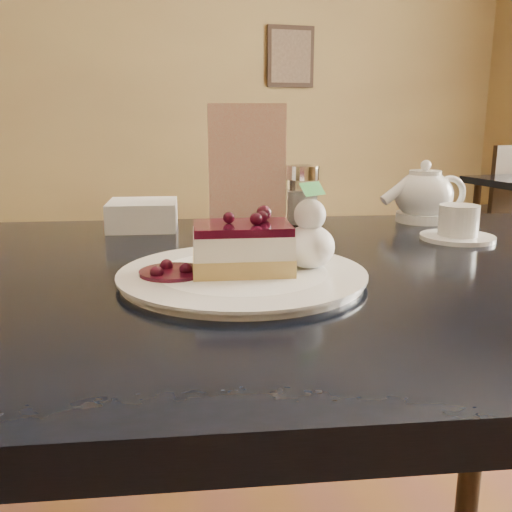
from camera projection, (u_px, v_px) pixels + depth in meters
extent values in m
cube|color=#A2894D|center=(91.00, 63.00, 4.90)|extent=(8.00, 0.02, 3.00)
cube|color=black|center=(291.00, 57.00, 5.31)|extent=(0.45, 0.03, 0.55)
cube|color=black|center=(239.00, 284.00, 0.83)|extent=(1.45, 1.08, 0.04)
cylinder|color=black|center=(477.00, 399.00, 1.35)|extent=(0.06, 0.06, 0.78)
cylinder|color=white|center=(242.00, 276.00, 0.77)|extent=(0.33, 0.33, 0.01)
cube|color=tan|center=(242.00, 263.00, 0.77)|extent=(0.15, 0.11, 0.02)
cube|color=white|center=(242.00, 243.00, 0.76)|extent=(0.14, 0.11, 0.03)
cube|color=black|center=(242.00, 228.00, 0.76)|extent=(0.14, 0.11, 0.01)
ellipsoid|color=white|center=(309.00, 246.00, 0.79)|extent=(0.07, 0.07, 0.06)
cylinder|color=black|center=(172.00, 272.00, 0.76)|extent=(0.09, 0.09, 0.01)
cylinder|color=white|center=(457.00, 237.00, 1.03)|extent=(0.13, 0.13, 0.01)
cylinder|color=white|center=(459.00, 220.00, 1.03)|extent=(0.07, 0.07, 0.06)
ellipsoid|color=white|center=(424.00, 198.00, 1.20)|extent=(0.12, 0.12, 0.10)
cylinder|color=white|center=(426.00, 170.00, 1.19)|extent=(0.07, 0.07, 0.01)
cylinder|color=white|center=(389.00, 199.00, 1.18)|extent=(0.07, 0.02, 0.06)
cube|color=white|center=(247.00, 166.00, 1.15)|extent=(0.16, 0.06, 0.24)
cylinder|color=white|center=(302.00, 202.00, 1.17)|extent=(0.06, 0.06, 0.09)
cylinder|color=silver|center=(303.00, 172.00, 1.15)|extent=(0.07, 0.07, 0.03)
cube|color=white|center=(143.00, 215.00, 1.13)|extent=(0.15, 0.15, 0.06)
cylinder|color=black|center=(473.00, 239.00, 3.41)|extent=(0.04, 0.04, 0.67)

